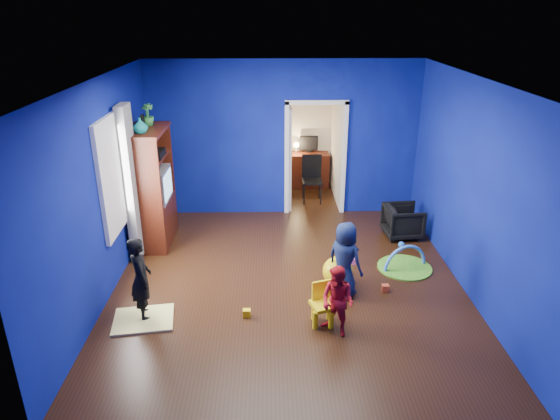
{
  "coord_description": "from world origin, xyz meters",
  "views": [
    {
      "loc": [
        -0.25,
        -6.29,
        3.76
      ],
      "look_at": [
        -0.11,
        0.4,
        1.0
      ],
      "focal_mm": 32.0,
      "sensor_mm": 36.0,
      "label": 1
    }
  ],
  "objects_px": {
    "child_navy": "(345,259)",
    "hopper_ball": "(338,271)",
    "child_black": "(141,278)",
    "play_mat": "(404,267)",
    "vase": "(140,126)",
    "kid_chair": "(323,307)",
    "crt_tv": "(154,185)",
    "toddler_red": "(337,301)",
    "armchair": "(403,221)",
    "study_desk": "(309,170)",
    "folding_chair": "(312,180)",
    "tv_armoire": "(152,187)"
  },
  "relations": [
    {
      "from": "vase",
      "to": "child_black",
      "type": "bearing_deg",
      "value": -80.94
    },
    {
      "from": "play_mat",
      "to": "toddler_red",
      "type": "bearing_deg",
      "value": -128.07
    },
    {
      "from": "tv_armoire",
      "to": "toddler_red",
      "type": "bearing_deg",
      "value": -43.94
    },
    {
      "from": "hopper_ball",
      "to": "play_mat",
      "type": "height_order",
      "value": "hopper_ball"
    },
    {
      "from": "toddler_red",
      "to": "play_mat",
      "type": "xyz_separation_m",
      "value": [
        1.26,
        1.61,
        -0.44
      ]
    },
    {
      "from": "vase",
      "to": "tv_armoire",
      "type": "height_order",
      "value": "vase"
    },
    {
      "from": "tv_armoire",
      "to": "play_mat",
      "type": "bearing_deg",
      "value": -14.53
    },
    {
      "from": "study_desk",
      "to": "armchair",
      "type": "bearing_deg",
      "value": -61.44
    },
    {
      "from": "armchair",
      "to": "hopper_ball",
      "type": "xyz_separation_m",
      "value": [
        -1.34,
        -1.62,
        -0.07
      ]
    },
    {
      "from": "child_black",
      "to": "play_mat",
      "type": "xyz_separation_m",
      "value": [
        3.71,
        1.21,
        -0.55
      ]
    },
    {
      "from": "crt_tv",
      "to": "folding_chair",
      "type": "bearing_deg",
      "value": 33.22
    },
    {
      "from": "child_navy",
      "to": "play_mat",
      "type": "relative_size",
      "value": 1.31
    },
    {
      "from": "vase",
      "to": "folding_chair",
      "type": "height_order",
      "value": "vase"
    },
    {
      "from": "armchair",
      "to": "folding_chair",
      "type": "relative_size",
      "value": 0.68
    },
    {
      "from": "crt_tv",
      "to": "hopper_ball",
      "type": "bearing_deg",
      "value": -27.65
    },
    {
      "from": "toddler_red",
      "to": "tv_armoire",
      "type": "distance_m",
      "value": 3.86
    },
    {
      "from": "child_black",
      "to": "vase",
      "type": "xyz_separation_m",
      "value": [
        -0.31,
        1.95,
        1.52
      ]
    },
    {
      "from": "vase",
      "to": "crt_tv",
      "type": "bearing_deg",
      "value": 82.41
    },
    {
      "from": "crt_tv",
      "to": "play_mat",
      "type": "height_order",
      "value": "crt_tv"
    },
    {
      "from": "child_navy",
      "to": "crt_tv",
      "type": "distance_m",
      "value": 3.45
    },
    {
      "from": "child_black",
      "to": "child_navy",
      "type": "xyz_separation_m",
      "value": [
        2.66,
        0.49,
        -0.02
      ]
    },
    {
      "from": "folding_chair",
      "to": "vase",
      "type": "bearing_deg",
      "value": -143.05
    },
    {
      "from": "toddler_red",
      "to": "vase",
      "type": "xyz_separation_m",
      "value": [
        -2.76,
        2.36,
        1.62
      ]
    },
    {
      "from": "armchair",
      "to": "kid_chair",
      "type": "xyz_separation_m",
      "value": [
        -1.65,
        -2.57,
        -0.03
      ]
    },
    {
      "from": "crt_tv",
      "to": "play_mat",
      "type": "relative_size",
      "value": 0.84
    },
    {
      "from": "armchair",
      "to": "child_navy",
      "type": "xyz_separation_m",
      "value": [
        -1.29,
        -1.87,
        0.26
      ]
    },
    {
      "from": "child_navy",
      "to": "hopper_ball",
      "type": "bearing_deg",
      "value": -35.98
    },
    {
      "from": "toddler_red",
      "to": "kid_chair",
      "type": "xyz_separation_m",
      "value": [
        -0.15,
        0.2,
        -0.2
      ]
    },
    {
      "from": "vase",
      "to": "kid_chair",
      "type": "distance_m",
      "value": 3.85
    },
    {
      "from": "kid_chair",
      "to": "play_mat",
      "type": "distance_m",
      "value": 2.01
    },
    {
      "from": "child_black",
      "to": "study_desk",
      "type": "height_order",
      "value": "child_black"
    },
    {
      "from": "child_black",
      "to": "toddler_red",
      "type": "xyz_separation_m",
      "value": [
        2.45,
        -0.41,
        -0.11
      ]
    },
    {
      "from": "vase",
      "to": "crt_tv",
      "type": "xyz_separation_m",
      "value": [
        0.04,
        0.3,
        -1.06
      ]
    },
    {
      "from": "child_navy",
      "to": "toddler_red",
      "type": "xyz_separation_m",
      "value": [
        -0.21,
        -0.9,
        -0.09
      ]
    },
    {
      "from": "toddler_red",
      "to": "tv_armoire",
      "type": "height_order",
      "value": "tv_armoire"
    },
    {
      "from": "child_navy",
      "to": "study_desk",
      "type": "distance_m",
      "value": 4.54
    },
    {
      "from": "hopper_ball",
      "to": "armchair",
      "type": "bearing_deg",
      "value": 50.25
    },
    {
      "from": "child_black",
      "to": "hopper_ball",
      "type": "bearing_deg",
      "value": -96.01
    },
    {
      "from": "armchair",
      "to": "vase",
      "type": "relative_size",
      "value": 2.64
    },
    {
      "from": "child_black",
      "to": "vase",
      "type": "relative_size",
      "value": 4.77
    },
    {
      "from": "hopper_ball",
      "to": "child_navy",
      "type": "bearing_deg",
      "value": -78.69
    },
    {
      "from": "child_navy",
      "to": "tv_armoire",
      "type": "bearing_deg",
      "value": 12.07
    },
    {
      "from": "toddler_red",
      "to": "folding_chair",
      "type": "height_order",
      "value": "folding_chair"
    },
    {
      "from": "child_black",
      "to": "play_mat",
      "type": "distance_m",
      "value": 3.94
    },
    {
      "from": "hopper_ball",
      "to": "child_black",
      "type": "bearing_deg",
      "value": -164.12
    },
    {
      "from": "child_black",
      "to": "crt_tv",
      "type": "distance_m",
      "value": 2.31
    },
    {
      "from": "play_mat",
      "to": "crt_tv",
      "type": "bearing_deg",
      "value": 165.33
    },
    {
      "from": "vase",
      "to": "hopper_ball",
      "type": "relative_size",
      "value": 0.54
    },
    {
      "from": "tv_armoire",
      "to": "play_mat",
      "type": "distance_m",
      "value": 4.27
    },
    {
      "from": "child_black",
      "to": "kid_chair",
      "type": "height_order",
      "value": "child_black"
    }
  ]
}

